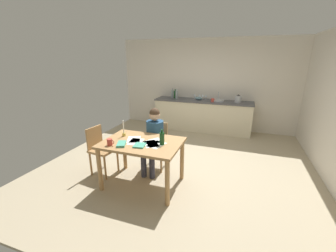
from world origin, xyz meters
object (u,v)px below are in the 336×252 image
at_px(bottle_vinegar, 175,94).
at_px(wine_glass_back_right, 195,95).
at_px(dining_table, 142,148).
at_px(book_magazine, 140,145).
at_px(stovetop_kettle, 238,99).
at_px(person_seated, 154,136).
at_px(mixing_bowl, 199,98).
at_px(book_cookery, 121,144).
at_px(wine_glass_near_sink, 206,96).
at_px(candlestick, 124,132).
at_px(coffee_mug, 110,142).
at_px(bottle_oil, 172,94).
at_px(chair_at_table, 157,143).
at_px(wine_glass_by_kettle, 203,96).
at_px(wine_glass_back_left, 200,95).
at_px(sink_unit, 218,100).
at_px(wine_bottle_on_table, 162,138).
at_px(chair_side_empty, 101,148).
at_px(bottle_wine_red, 177,95).
at_px(teacup_on_counter, 213,100).

height_order(bottle_vinegar, wine_glass_back_right, bottle_vinegar).
bearing_deg(dining_table, book_magazine, -75.51).
distance_m(bottle_vinegar, stovetop_kettle, 1.81).
height_order(person_seated, mixing_bowl, person_seated).
relative_size(book_cookery, wine_glass_near_sink, 1.49).
bearing_deg(candlestick, coffee_mug, -88.69).
bearing_deg(wine_glass_back_right, bottle_vinegar, -169.38).
relative_size(book_magazine, bottle_oil, 0.71).
height_order(chair_at_table, wine_glass_by_kettle, wine_glass_by_kettle).
bearing_deg(wine_glass_back_left, sink_unit, -15.17).
xyz_separation_m(bottle_vinegar, wine_glass_near_sink, (0.91, 0.11, -0.01)).
distance_m(wine_bottle_on_table, wine_glass_by_kettle, 3.33).
bearing_deg(wine_glass_by_kettle, chair_at_table, -98.22).
bearing_deg(chair_side_empty, wine_glass_near_sink, 67.46).
height_order(bottle_oil, wine_glass_back_left, bottle_oil).
bearing_deg(bottle_oil, bottle_vinegar, -26.44).
distance_m(dining_table, wine_bottle_on_table, 0.41).
bearing_deg(bottle_vinegar, candlestick, -89.08).
xyz_separation_m(book_magazine, bottle_wine_red, (-0.42, 3.28, 0.24)).
bearing_deg(wine_glass_near_sink, bottle_vinegar, -173.21).
xyz_separation_m(book_cookery, bottle_oil, (-0.32, 3.49, 0.23)).
bearing_deg(stovetop_kettle, wine_glass_back_left, 172.13).
xyz_separation_m(wine_bottle_on_table, teacup_on_counter, (0.34, 3.02, 0.07)).
distance_m(person_seated, mixing_bowl, 2.70).
bearing_deg(stovetop_kettle, bottle_vinegar, 178.68).
xyz_separation_m(wine_glass_by_kettle, wine_glass_back_right, (-0.24, 0.00, 0.00)).
distance_m(candlestick, mixing_bowl, 3.14).
relative_size(person_seated, stovetop_kettle, 5.43).
bearing_deg(wine_glass_by_kettle, bottle_oil, -176.49).
distance_m(stovetop_kettle, wine_glass_near_sink, 0.92).
bearing_deg(stovetop_kettle, chair_side_empty, -126.07).
xyz_separation_m(book_magazine, teacup_on_counter, (0.65, 3.19, 0.16)).
bearing_deg(bottle_wine_red, wine_glass_back_left, 18.31).
bearing_deg(wine_bottle_on_table, teacup_on_counter, 83.53).
bearing_deg(wine_glass_near_sink, wine_glass_back_left, 180.00).
xyz_separation_m(mixing_bowl, wine_glass_near_sink, (0.19, 0.12, 0.06)).
xyz_separation_m(chair_at_table, book_cookery, (-0.22, -0.90, 0.30)).
height_order(wine_glass_back_right, teacup_on_counter, wine_glass_back_right).
height_order(person_seated, chair_side_empty, person_seated).
bearing_deg(wine_glass_by_kettle, dining_table, -96.10).
xyz_separation_m(candlestick, bottle_wine_red, (0.03, 2.97, 0.17)).
xyz_separation_m(sink_unit, bottle_wine_red, (-1.19, -0.07, 0.10)).
bearing_deg(sink_unit, bottle_vinegar, 178.29).
height_order(book_magazine, bottle_vinegar, bottle_vinegar).
distance_m(chair_at_table, mixing_bowl, 2.58).
height_order(coffee_mug, bottle_vinegar, bottle_vinegar).
bearing_deg(book_cookery, person_seated, 51.13).
relative_size(bottle_oil, bottle_vinegar, 1.03).
distance_m(sink_unit, wine_glass_back_right, 0.71).
relative_size(candlestick, wine_bottle_on_table, 1.13).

